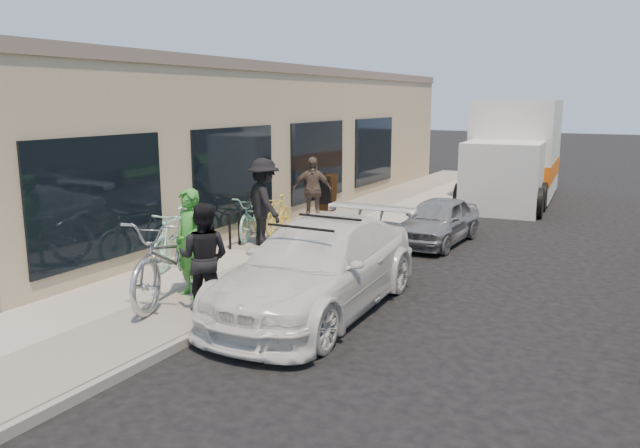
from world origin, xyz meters
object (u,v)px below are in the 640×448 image
at_px(sedan_white, 318,267).
at_px(cruiser_bike_b, 253,217).
at_px(bystander_b, 312,190).
at_px(moving_truck, 514,156).
at_px(cruiser_bike_a, 175,237).
at_px(woman_rider, 190,243).
at_px(bystander_a, 264,202).
at_px(sandwich_board, 324,192).
at_px(sedan_silver, 437,221).
at_px(cruiser_bike_c, 278,214).
at_px(man_standing, 204,258).
at_px(bike_rack, 234,226).
at_px(tandem_bike, 172,257).

height_order(sedan_white, cruiser_bike_b, sedan_white).
xyz_separation_m(sedan_white, bystander_b, (-3.20, 5.60, 0.30)).
bearing_deg(moving_truck, cruiser_bike_a, -111.51).
height_order(woman_rider, bystander_a, bystander_a).
bearing_deg(sandwich_board, cruiser_bike_b, -95.26).
xyz_separation_m(sedan_silver, cruiser_bike_a, (-3.65, -4.88, 0.17)).
bearing_deg(cruiser_bike_b, cruiser_bike_c, 55.54).
relative_size(man_standing, bystander_b, 0.97).
bearing_deg(bike_rack, cruiser_bike_c, 88.93).
xyz_separation_m(man_standing, bystander_b, (-1.92, 6.81, 0.03)).
distance_m(cruiser_bike_b, bystander_b, 2.24).
bearing_deg(bystander_b, woman_rider, -105.61).
height_order(tandem_bike, man_standing, man_standing).
height_order(tandem_bike, cruiser_bike_b, tandem_bike).
distance_m(bystander_a, bystander_b, 2.78).
bearing_deg(man_standing, bystander_a, -85.47).
xyz_separation_m(sedan_white, tandem_bike, (-2.12, -0.98, 0.13)).
bearing_deg(man_standing, tandem_bike, -32.34).
relative_size(sandwich_board, sedan_silver, 0.33).
height_order(man_standing, bystander_a, bystander_a).
xyz_separation_m(woman_rider, man_standing, (0.66, -0.47, -0.05)).
bearing_deg(tandem_bike, sedan_silver, 53.66).
bearing_deg(cruiser_bike_b, tandem_bike, -90.10).
xyz_separation_m(bike_rack, cruiser_bike_c, (0.03, 1.74, -0.02)).
height_order(bike_rack, man_standing, man_standing).
bearing_deg(cruiser_bike_b, sedan_silver, 10.40).
height_order(cruiser_bike_b, bystander_a, bystander_a).
xyz_separation_m(sandwich_board, woman_rider, (1.85, -8.12, 0.35)).
distance_m(sedan_white, man_standing, 1.79).
bearing_deg(moving_truck, cruiser_bike_b, -116.74).
xyz_separation_m(sedan_silver, bystander_a, (-3.07, -2.65, 0.58)).
distance_m(tandem_bike, cruiser_bike_c, 5.31).
bearing_deg(woman_rider, bystander_b, 118.11).
height_order(bike_rack, moving_truck, moving_truck).
xyz_separation_m(sandwich_board, sedan_silver, (4.00, -1.89, -0.15)).
distance_m(bike_rack, cruiser_bike_b, 1.00).
distance_m(cruiser_bike_a, bystander_a, 2.33).
height_order(sedan_white, sedan_silver, sedan_white).
height_order(tandem_bike, cruiser_bike_a, tandem_bike).
distance_m(sedan_white, sedan_silver, 5.49).
bearing_deg(cruiser_bike_c, bike_rack, -100.04).
xyz_separation_m(sandwich_board, cruiser_bike_a, (0.35, -6.77, 0.02)).
xyz_separation_m(sedan_silver, man_standing, (-1.49, -6.70, 0.45)).
distance_m(bike_rack, bystander_a, 0.82).
relative_size(woman_rider, cruiser_bike_a, 0.95).
height_order(sedan_silver, cruiser_bike_b, cruiser_bike_b).
height_order(bike_rack, cruiser_bike_a, cruiser_bike_a).
bearing_deg(sedan_white, sandwich_board, 115.46).
height_order(sedan_white, cruiser_bike_a, sedan_white).
xyz_separation_m(bike_rack, man_standing, (2.10, -3.65, 0.37)).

